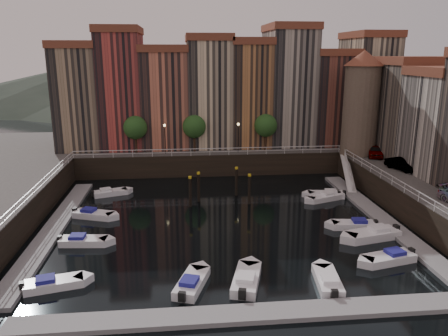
{
  "coord_description": "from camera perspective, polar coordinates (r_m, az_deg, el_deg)",
  "views": [
    {
      "loc": [
        -3.88,
        -41.4,
        16.42
      ],
      "look_at": [
        0.7,
        4.0,
        4.36
      ],
      "focal_mm": 35.0,
      "sensor_mm": 36.0,
      "label": 1
    }
  ],
  "objects": [
    {
      "name": "far_terrace",
      "position": [
        65.53,
        0.57,
        10.01
      ],
      "size": [
        48.7,
        10.3,
        17.5
      ],
      "color": "#937A5D",
      "rests_on": "quay_far"
    },
    {
      "name": "boat_right_0",
      "position": [
        38.47,
        20.83,
        -10.92
      ],
      "size": [
        4.71,
        2.6,
        1.05
      ],
      "rotation": [
        0.0,
        0.0,
        3.37
      ],
      "color": "white",
      "rests_on": "ground"
    },
    {
      "name": "railings",
      "position": [
        48.14,
        -0.94,
        -0.42
      ],
      "size": [
        36.08,
        34.04,
        0.52
      ],
      "color": "white",
      "rests_on": "ground"
    },
    {
      "name": "boat_right_2",
      "position": [
        44.37,
        16.69,
        -7.11
      ],
      "size": [
        4.42,
        2.04,
        1.0
      ],
      "rotation": [
        0.0,
        0.0,
        3.02
      ],
      "color": "white",
      "rests_on": "ground"
    },
    {
      "name": "car_b",
      "position": [
        55.16,
        22.29,
        0.36
      ],
      "size": [
        2.84,
        4.62,
        1.44
      ],
      "primitive_type": "imported",
      "rotation": [
        0.0,
        0.0,
        0.33
      ],
      "color": "gray",
      "rests_on": "quay_right"
    },
    {
      "name": "dock_left",
      "position": [
        45.26,
        -21.31,
        -7.3
      ],
      "size": [
        2.0,
        28.0,
        0.35
      ],
      "primitive_type": "cube",
      "color": "gray",
      "rests_on": "ground"
    },
    {
      "name": "boat_near_1",
      "position": [
        32.58,
        -4.29,
        -14.8
      ],
      "size": [
        2.94,
        4.64,
        1.04
      ],
      "rotation": [
        0.0,
        0.0,
        1.24
      ],
      "color": "white",
      "rests_on": "ground"
    },
    {
      "name": "car_a",
      "position": [
        61.11,
        19.1,
        2.04
      ],
      "size": [
        3.17,
        4.9,
        1.55
      ],
      "primitive_type": "imported",
      "rotation": [
        0.0,
        0.0,
        -0.32
      ],
      "color": "gray",
      "rests_on": "quay_right"
    },
    {
      "name": "boat_near_3",
      "position": [
        33.63,
        13.41,
        -14.19
      ],
      "size": [
        2.11,
        4.55,
        1.02
      ],
      "rotation": [
        0.0,
        0.0,
        1.45
      ],
      "color": "white",
      "rests_on": "ground"
    },
    {
      "name": "dock_near",
      "position": [
        29.57,
        2.88,
        -18.54
      ],
      "size": [
        30.0,
        2.0,
        0.35
      ],
      "primitive_type": "cube",
      "color": "gray",
      "rests_on": "ground"
    },
    {
      "name": "dock_right",
      "position": [
        47.95,
        19.5,
        -5.89
      ],
      "size": [
        2.0,
        28.0,
        0.35
      ],
      "primitive_type": "cube",
      "color": "gray",
      "rests_on": "ground"
    },
    {
      "name": "boat_right_3",
      "position": [
        51.63,
        13.02,
        -3.75
      ],
      "size": [
        4.33,
        2.86,
        0.98
      ],
      "rotation": [
        0.0,
        0.0,
        3.5
      ],
      "color": "white",
      "rests_on": "ground"
    },
    {
      "name": "boat_right_1",
      "position": [
        42.48,
        18.96,
        -8.2
      ],
      "size": [
        5.39,
        2.94,
        1.21
      ],
      "rotation": [
        0.0,
        0.0,
        3.36
      ],
      "color": "white",
      "rests_on": "ground"
    },
    {
      "name": "boat_right_4",
      "position": [
        52.71,
        13.29,
        -3.38
      ],
      "size": [
        4.44,
        2.13,
        1.0
      ],
      "rotation": [
        0.0,
        0.0,
        3.0
      ],
      "color": "white",
      "rests_on": "ground"
    },
    {
      "name": "ground",
      "position": [
        44.71,
        -0.38,
        -6.75
      ],
      "size": [
        200.0,
        200.0,
        0.0
      ],
      "primitive_type": "plane",
      "color": "black",
      "rests_on": "ground"
    },
    {
      "name": "gangway",
      "position": [
        57.38,
        15.89,
        -0.42
      ],
      "size": [
        2.78,
        8.32,
        3.73
      ],
      "color": "white",
      "rests_on": "ground"
    },
    {
      "name": "boat_left_4",
      "position": [
        53.78,
        -14.72,
        -3.12
      ],
      "size": [
        4.25,
        2.69,
        0.96
      ],
      "rotation": [
        0.0,
        0.0,
        0.33
      ],
      "color": "white",
      "rests_on": "ground"
    },
    {
      "name": "boat_left_0",
      "position": [
        34.77,
        -21.5,
        -13.88
      ],
      "size": [
        4.41,
        2.48,
        0.99
      ],
      "rotation": [
        0.0,
        0.0,
        0.24
      ],
      "color": "white",
      "rests_on": "ground"
    },
    {
      "name": "boat_near_2",
      "position": [
        32.9,
        2.94,
        -14.4
      ],
      "size": [
        2.96,
        5.02,
        1.13
      ],
      "rotation": [
        0.0,
        0.0,
        1.3
      ],
      "color": "white",
      "rests_on": "ground"
    },
    {
      "name": "street_lamps",
      "position": [
        59.61,
        -2.91,
        4.61
      ],
      "size": [
        10.36,
        0.36,
        4.18
      ],
      "color": "black",
      "rests_on": "quay_far"
    },
    {
      "name": "boat_left_2",
      "position": [
        41.04,
        -17.97,
        -9.04
      ],
      "size": [
        4.39,
        1.94,
        0.99
      ],
      "rotation": [
        0.0,
        0.0,
        -0.09
      ],
      "color": "white",
      "rests_on": "ground"
    },
    {
      "name": "quay_far",
      "position": [
        69.14,
        -2.41,
        2.32
      ],
      "size": [
        80.0,
        20.0,
        3.0
      ],
      "primitive_type": "cube",
      "color": "black",
      "rests_on": "ground"
    },
    {
      "name": "mooring_pilings",
      "position": [
        49.39,
        -0.66,
        -2.6
      ],
      "size": [
        6.94,
        3.81,
        3.78
      ],
      "color": "black",
      "rests_on": "ground"
    },
    {
      "name": "corner_tower",
      "position": [
        61.11,
        17.46,
        8.28
      ],
      "size": [
        5.2,
        5.2,
        13.8
      ],
      "color": "#6B5B4C",
      "rests_on": "quay_right"
    },
    {
      "name": "boat_left_3",
      "position": [
        47.12,
        -16.77,
        -5.81
      ],
      "size": [
        4.52,
        2.93,
        1.02
      ],
      "rotation": [
        0.0,
        0.0,
        -0.35
      ],
      "color": "white",
      "rests_on": "ground"
    },
    {
      "name": "mountains",
      "position": [
        151.75,
        -3.71,
        11.56
      ],
      "size": [
        145.0,
        100.0,
        18.0
      ],
      "color": "#2D382D",
      "rests_on": "ground"
    },
    {
      "name": "promenade_trees",
      "position": [
        60.46,
        -3.28,
        5.41
      ],
      "size": [
        21.2,
        3.2,
        5.2
      ],
      "color": "black",
      "rests_on": "quay_far"
    }
  ]
}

